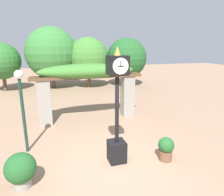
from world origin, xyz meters
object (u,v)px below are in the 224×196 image
(potted_plant_near_left, at_px, (21,169))
(lamp_post, at_px, (21,97))
(potted_plant_near_right, at_px, (166,148))
(pedestal_clock, at_px, (117,111))

(potted_plant_near_left, height_order, lamp_post, lamp_post)
(potted_plant_near_left, bearing_deg, potted_plant_near_right, 0.60)
(potted_plant_near_left, relative_size, lamp_post, 0.34)
(pedestal_clock, height_order, potted_plant_near_left, pedestal_clock)
(pedestal_clock, height_order, lamp_post, pedestal_clock)
(pedestal_clock, xyz_separation_m, potted_plant_near_right, (1.51, -0.41, -1.27))
(potted_plant_near_right, height_order, lamp_post, lamp_post)
(potted_plant_near_right, bearing_deg, lamp_post, 156.20)
(potted_plant_near_right, relative_size, lamp_post, 0.27)
(potted_plant_near_right, bearing_deg, potted_plant_near_left, -179.40)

